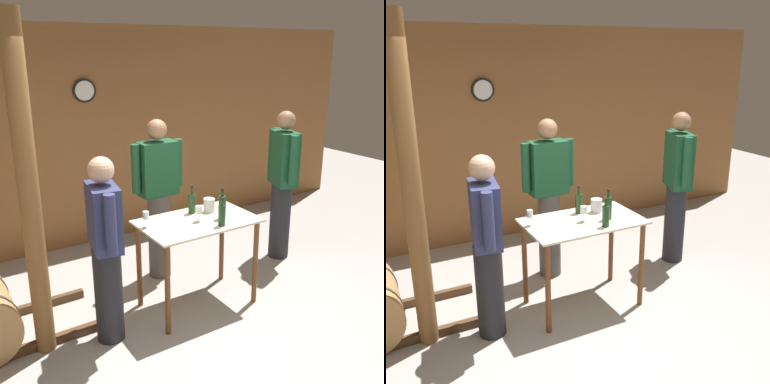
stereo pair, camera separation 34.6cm
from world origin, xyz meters
TOP-DOWN VIEW (x-y plane):
  - ground_plane at (0.00, 0.00)m, footprint 14.00×14.00m
  - back_wall at (-0.00, 2.63)m, footprint 8.40×0.08m
  - tasting_table at (0.23, 0.62)m, footprint 1.10×0.67m
  - wooden_post at (-1.23, 0.72)m, footprint 0.16×0.16m
  - wine_bottle_far_left at (0.29, 0.81)m, footprint 0.07×0.07m
  - wine_bottle_left at (0.34, 0.39)m, footprint 0.07×0.07m
  - wine_bottle_center at (0.45, 0.54)m, footprint 0.07×0.07m
  - wine_glass_near_left at (-0.26, 0.72)m, footprint 0.06×0.06m
  - wine_glass_near_center at (0.22, 0.59)m, footprint 0.06×0.06m
  - ice_bucket at (0.45, 0.75)m, footprint 0.11×0.11m
  - person_host at (1.65, 0.98)m, footprint 0.34×0.56m
  - person_visitor_with_scarf at (-0.71, 0.56)m, footprint 0.29×0.58m
  - person_visitor_bearded at (0.21, 1.34)m, footprint 0.59×0.24m

SIDE VIEW (x-z plane):
  - ground_plane at x=0.00m, z-range 0.00..0.00m
  - tasting_table at x=0.23m, z-range 0.27..1.16m
  - person_visitor_with_scarf at x=-0.71m, z-range 0.05..1.67m
  - person_visitor_bearded at x=0.21m, z-range 0.05..1.80m
  - person_host at x=1.65m, z-range 0.05..1.82m
  - ice_bucket at x=0.45m, z-range 0.89..1.02m
  - wine_bottle_far_left at x=0.29m, z-range 0.85..1.13m
  - wine_glass_near_left at x=-0.26m, z-range 0.92..1.07m
  - wine_bottle_left at x=0.34m, z-range 0.86..1.13m
  - wine_glass_near_center at x=0.22m, z-range 0.92..1.07m
  - wine_bottle_center at x=0.45m, z-range 0.86..1.15m
  - wooden_post at x=-1.23m, z-range 0.00..2.70m
  - back_wall at x=0.00m, z-range 0.00..2.70m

